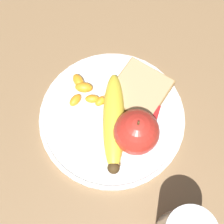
# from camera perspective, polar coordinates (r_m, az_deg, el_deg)

# --- Properties ---
(ground_plane) EXTENTS (3.00, 3.00, 0.00)m
(ground_plane) POSITION_cam_1_polar(r_m,az_deg,el_deg) (0.60, 0.00, -1.14)
(ground_plane) COLOR olive
(plate) EXTENTS (0.27, 0.27, 0.01)m
(plate) POSITION_cam_1_polar(r_m,az_deg,el_deg) (0.59, 0.00, -0.87)
(plate) COLOR white
(plate) RESTS_ON ground_plane
(apple) EXTENTS (0.08, 0.08, 0.09)m
(apple) POSITION_cam_1_polar(r_m,az_deg,el_deg) (0.54, 4.49, -3.66)
(apple) COLOR red
(apple) RESTS_ON plate
(banana) EXTENTS (0.19, 0.09, 0.04)m
(banana) POSITION_cam_1_polar(r_m,az_deg,el_deg) (0.56, 0.33, -1.76)
(banana) COLOR yellow
(banana) RESTS_ON plate
(bread_slice) EXTENTS (0.12, 0.12, 0.02)m
(bread_slice) POSITION_cam_1_polar(r_m,az_deg,el_deg) (0.60, 5.04, 3.89)
(bread_slice) COLOR olive
(bread_slice) RESTS_ON plate
(fork) EXTENTS (0.17, 0.09, 0.00)m
(fork) POSITION_cam_1_polar(r_m,az_deg,el_deg) (0.59, -1.56, 0.94)
(fork) COLOR silver
(fork) RESTS_ON plate
(jam_packet) EXTENTS (0.04, 0.03, 0.02)m
(jam_packet) POSITION_cam_1_polar(r_m,az_deg,el_deg) (0.58, 6.75, -0.60)
(jam_packet) COLOR silver
(jam_packet) RESTS_ON plate
(orange_segment_0) EXTENTS (0.02, 0.03, 0.01)m
(orange_segment_0) POSITION_cam_1_polar(r_m,az_deg,el_deg) (0.59, -3.65, 2.42)
(orange_segment_0) COLOR orange
(orange_segment_0) RESTS_ON plate
(orange_segment_1) EXTENTS (0.04, 0.04, 0.02)m
(orange_segment_1) POSITION_cam_1_polar(r_m,az_deg,el_deg) (0.61, -6.17, 5.70)
(orange_segment_1) COLOR orange
(orange_segment_1) RESTS_ON plate
(orange_segment_2) EXTENTS (0.03, 0.04, 0.02)m
(orange_segment_2) POSITION_cam_1_polar(r_m,az_deg,el_deg) (0.60, -5.18, 4.52)
(orange_segment_2) COLOR orange
(orange_segment_2) RESTS_ON plate
(orange_segment_3) EXTENTS (0.03, 0.02, 0.02)m
(orange_segment_3) POSITION_cam_1_polar(r_m,az_deg,el_deg) (0.59, -6.75, 2.16)
(orange_segment_3) COLOR orange
(orange_segment_3) RESTS_ON plate
(orange_segment_4) EXTENTS (0.03, 0.03, 0.01)m
(orange_segment_4) POSITION_cam_1_polar(r_m,az_deg,el_deg) (0.59, -2.05, 2.05)
(orange_segment_4) COLOR orange
(orange_segment_4) RESTS_ON plate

